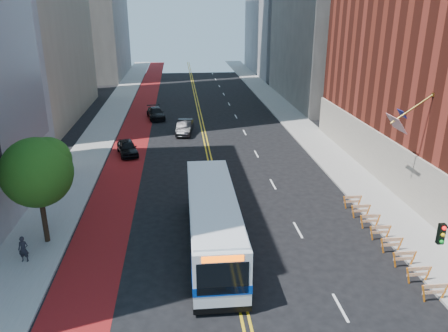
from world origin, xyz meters
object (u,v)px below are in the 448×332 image
transit_bus (213,220)px  car_c (156,113)px  car_b (185,127)px  car_a (127,148)px  pedestrian (23,249)px  street_tree (38,170)px

transit_bus → car_c: 33.84m
car_b → car_c: (-3.67, 7.67, -0.08)m
transit_bus → car_a: 19.98m
pedestrian → car_c: bearing=81.6°
car_a → car_c: bearing=67.2°
car_b → car_a: bearing=-122.4°
transit_bus → car_a: bearing=111.3°
street_tree → pedestrian: street_tree is taller
transit_bus → car_b: bearing=93.2°
street_tree → car_b: 26.18m
car_c → street_tree: bearing=-110.0°
street_tree → car_c: (5.35, 31.91, -4.20)m
street_tree → transit_bus: (10.24, -1.56, -3.06)m
car_c → pedestrian: bearing=-110.5°
street_tree → car_c: street_tree is taller
transit_bus → pedestrian: (-10.94, -0.75, -0.92)m
street_tree → car_a: bearing=79.5°
car_c → pedestrian: (-6.05, -34.22, 0.21)m
transit_bus → pedestrian: 11.01m
car_a → pedestrian: (-3.86, -19.40, 0.20)m
transit_bus → car_a: transit_bus is taller
pedestrian → transit_bus: bearing=5.6°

